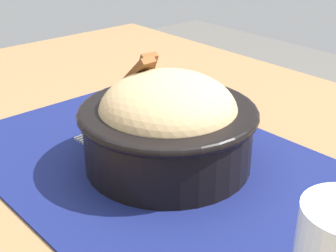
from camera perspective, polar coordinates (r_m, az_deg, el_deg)
table at (r=0.60m, az=-1.61°, el=-12.43°), size 1.26×0.89×0.78m
placemat at (r=0.58m, az=-2.09°, el=-4.25°), size 0.48×0.35×0.00m
bowl at (r=0.55m, az=-0.01°, el=0.30°), size 0.21×0.21×0.13m
fork at (r=0.66m, az=-6.70°, el=-0.25°), size 0.02×0.13×0.00m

